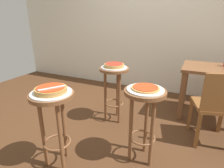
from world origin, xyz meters
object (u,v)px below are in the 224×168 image
object	(u,v)px
serving_plate_middle	(145,90)
wooden_chair	(216,106)
pizza_foreground	(51,90)
pizza_leftside	(114,65)
stool_foreground	(54,114)
serving_plate_foreground	(51,93)
stool_middle	(144,110)
pizza_server_knife	(52,88)
dining_table	(222,77)
pizza_middle	(145,88)
serving_plate_leftside	(114,67)
stool_leftside	(114,82)

from	to	relation	value
serving_plate_middle	wooden_chair	xyz separation A→B (m)	(0.63, 0.58, -0.28)
pizza_foreground	pizza_leftside	size ratio (longest dim) A/B	1.05
stool_foreground	serving_plate_foreground	size ratio (longest dim) A/B	2.13
stool_middle	pizza_server_knife	bearing A→B (deg)	-147.29
serving_plate_middle	dining_table	world-z (taller)	serving_plate_middle
stool_middle	wooden_chair	xyz separation A→B (m)	(0.63, 0.58, -0.08)
stool_middle	pizza_foreground	bearing A→B (deg)	-149.62
pizza_foreground	stool_middle	world-z (taller)	pizza_foreground
pizza_leftside	pizza_server_knife	xyz separation A→B (m)	(-0.10, -1.02, 0.03)
stool_foreground	pizza_leftside	distance (m)	1.03
pizza_middle	pizza_server_knife	bearing A→B (deg)	-147.29
stool_foreground	dining_table	world-z (taller)	stool_foreground
stool_middle	pizza_leftside	bearing A→B (deg)	134.19
wooden_chair	stool_foreground	bearing A→B (deg)	-143.49
serving_plate_leftside	pizza_server_knife	size ratio (longest dim) A/B	1.52
wooden_chair	pizza_server_knife	distance (m)	1.68
stool_foreground	pizza_foreground	distance (m)	0.23
stool_foreground	stool_leftside	bearing A→B (deg)	82.56
serving_plate_middle	pizza_middle	xyz separation A→B (m)	(0.00, 0.00, 0.02)
serving_plate_middle	wooden_chair	bearing A→B (deg)	42.34
pizza_foreground	stool_leftside	world-z (taller)	pizza_foreground
pizza_foreground	pizza_middle	bearing A→B (deg)	30.38
pizza_foreground	pizza_leftside	bearing A→B (deg)	82.56
stool_foreground	stool_leftside	xyz separation A→B (m)	(0.13, 1.00, 0.00)
stool_middle	dining_table	xyz separation A→B (m)	(0.71, 1.27, 0.06)
stool_middle	serving_plate_middle	xyz separation A→B (m)	(-0.00, 0.00, 0.20)
serving_plate_middle	pizza_leftside	xyz separation A→B (m)	(-0.57, 0.59, 0.03)
pizza_middle	wooden_chair	distance (m)	0.91
pizza_middle	stool_leftside	xyz separation A→B (m)	(-0.57, 0.59, -0.22)
stool_foreground	pizza_leftside	size ratio (longest dim) A/B	2.94
stool_foreground	wooden_chair	xyz separation A→B (m)	(1.33, 0.99, -0.08)
wooden_chair	pizza_server_knife	world-z (taller)	wooden_chair
pizza_leftside	wooden_chair	bearing A→B (deg)	-0.55
pizza_leftside	serving_plate_middle	bearing A→B (deg)	-45.81
serving_plate_foreground	stool_leftside	bearing A→B (deg)	82.56
stool_leftside	dining_table	world-z (taller)	stool_leftside
serving_plate_middle	pizza_server_knife	xyz separation A→B (m)	(-0.67, -0.43, 0.06)
serving_plate_foreground	pizza_leftside	distance (m)	1.01
serving_plate_foreground	pizza_leftside	world-z (taller)	pizza_leftside
serving_plate_foreground	pizza_middle	xyz separation A→B (m)	(0.70, 0.41, 0.02)
serving_plate_leftside	pizza_server_knife	world-z (taller)	pizza_server_knife
stool_foreground	stool_middle	xyz separation A→B (m)	(0.70, 0.41, 0.00)
serving_plate_leftside	pizza_middle	bearing A→B (deg)	-45.81
stool_foreground	serving_plate_middle	xyz separation A→B (m)	(0.70, 0.41, 0.20)
stool_leftside	serving_plate_leftside	bearing A→B (deg)	-63.43
stool_foreground	pizza_foreground	xyz separation A→B (m)	(0.00, 0.00, 0.23)
stool_leftside	dining_table	bearing A→B (deg)	27.82
stool_foreground	serving_plate_foreground	bearing A→B (deg)	63.43
stool_foreground	stool_leftside	world-z (taller)	same
wooden_chair	pizza_server_knife	xyz separation A→B (m)	(-1.30, -1.01, 0.34)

